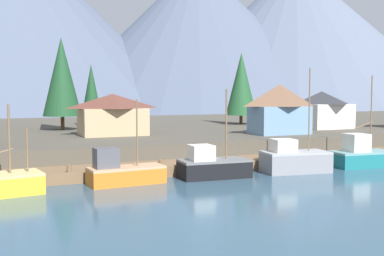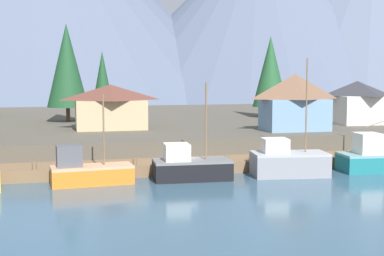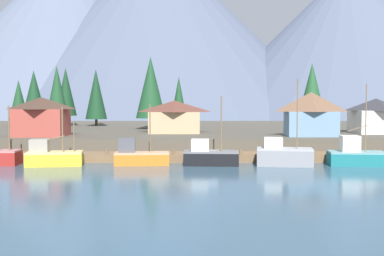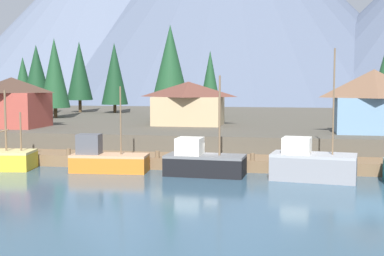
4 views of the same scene
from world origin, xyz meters
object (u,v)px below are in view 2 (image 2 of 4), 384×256
(conifer_far_left, at_px, (103,81))
(house_blue, at_px, (295,102))
(fishing_boat_black, at_px, (190,167))
(house_tan, at_px, (111,106))
(fishing_boat_grey, at_px, (288,162))
(conifer_back_right, at_px, (67,65))
(house_white, at_px, (357,102))
(conifer_back_left, at_px, (270,72))
(fishing_boat_teal, at_px, (374,158))
(fishing_boat_orange, at_px, (88,172))

(conifer_far_left, bearing_deg, house_blue, -47.89)
(fishing_boat_black, bearing_deg, house_tan, 107.94)
(fishing_boat_grey, height_order, house_tan, fishing_boat_grey)
(conifer_far_left, bearing_deg, fishing_boat_black, -82.20)
(house_blue, xyz_separation_m, conifer_back_right, (-23.58, 16.82, 4.06))
(fishing_boat_grey, distance_m, house_blue, 13.87)
(house_white, bearing_deg, conifer_back_right, 163.29)
(conifer_back_left, bearing_deg, fishing_boat_teal, -94.25)
(house_tan, bearing_deg, fishing_boat_orange, -100.92)
(house_tan, height_order, conifer_back_left, conifer_back_left)
(fishing_boat_black, height_order, house_tan, fishing_boat_black)
(fishing_boat_teal, distance_m, conifer_far_left, 39.19)
(fishing_boat_grey, height_order, conifer_far_left, conifer_far_left)
(fishing_boat_grey, relative_size, fishing_boat_teal, 1.06)
(fishing_boat_grey, bearing_deg, conifer_far_left, 119.42)
(house_white, relative_size, house_blue, 0.97)
(fishing_boat_teal, xyz_separation_m, conifer_back_left, (2.18, 29.30, 7.78))
(fishing_boat_orange, relative_size, house_blue, 0.98)
(fishing_boat_orange, distance_m, conifer_back_right, 29.33)
(conifer_back_left, bearing_deg, house_blue, -104.06)
(house_blue, height_order, conifer_back_right, conifer_back_right)
(fishing_boat_black, bearing_deg, house_white, 37.66)
(fishing_boat_orange, height_order, house_blue, house_blue)
(house_white, relative_size, house_tan, 0.88)
(conifer_back_left, relative_size, conifer_back_right, 0.92)
(fishing_boat_grey, bearing_deg, house_white, 54.05)
(fishing_boat_orange, distance_m, house_white, 38.35)
(fishing_boat_black, distance_m, house_tan, 18.88)
(house_blue, xyz_separation_m, conifer_far_left, (-18.84, 20.85, 1.99))
(fishing_boat_orange, distance_m, fishing_boat_black, 8.11)
(fishing_boat_teal, height_order, house_tan, fishing_boat_teal)
(fishing_boat_grey, height_order, conifer_back_left, conifer_back_left)
(fishing_boat_black, bearing_deg, conifer_far_left, 101.04)
(conifer_back_left, height_order, conifer_back_right, conifer_back_right)
(fishing_boat_orange, relative_size, fishing_boat_teal, 0.75)
(conifer_back_right, distance_m, conifer_far_left, 6.55)
(fishing_boat_orange, height_order, house_white, house_white)
(fishing_boat_teal, xyz_separation_m, conifer_far_left, (-21.11, 32.39, 6.44))
(house_white, xyz_separation_m, conifer_back_left, (-6.87, 11.41, 3.77))
(fishing_boat_teal, height_order, house_blue, fishing_boat_teal)
(fishing_boat_teal, bearing_deg, conifer_back_left, 91.10)
(house_white, bearing_deg, conifer_back_left, 121.06)
(fishing_boat_grey, xyz_separation_m, house_tan, (-13.12, 18.25, 3.84))
(fishing_boat_grey, bearing_deg, conifer_back_right, 129.54)
(house_tan, bearing_deg, fishing_boat_black, -75.30)
(house_tan, xyz_separation_m, conifer_far_left, (0.28, 14.29, 2.59))
(fishing_boat_black, height_order, fishing_boat_teal, fishing_boat_teal)
(fishing_boat_teal, distance_m, conifer_back_left, 30.39)
(fishing_boat_orange, bearing_deg, conifer_far_left, 78.86)
(conifer_back_right, bearing_deg, fishing_boat_grey, -58.33)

